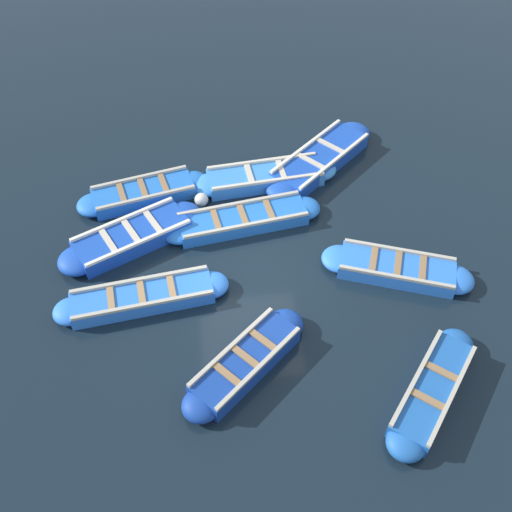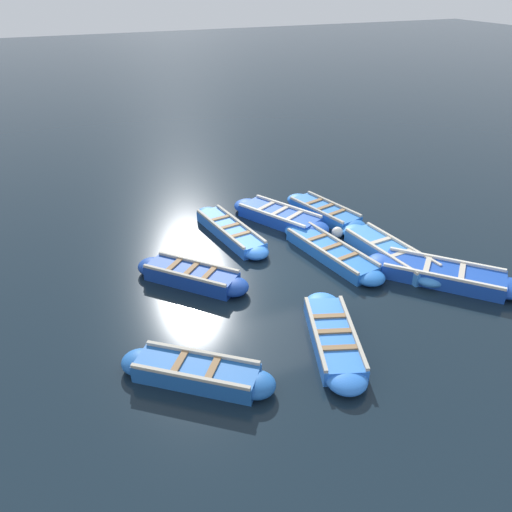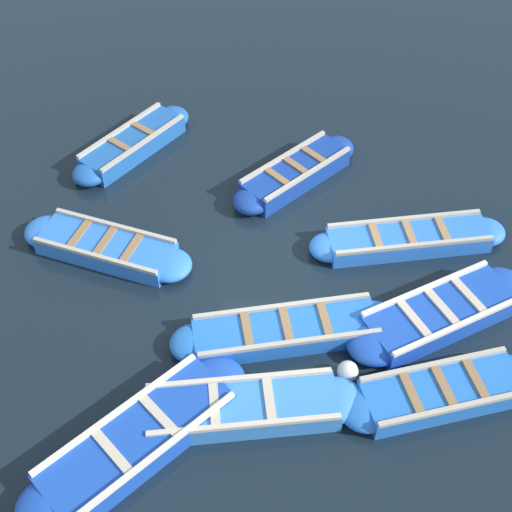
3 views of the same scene
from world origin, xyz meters
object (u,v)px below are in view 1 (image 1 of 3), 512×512
(boat_mid_row, at_px, (432,391))
(boat_alongside, at_px, (132,237))
(boat_near_quay, at_px, (397,269))
(boat_outer_left, at_px, (142,298))
(boat_broadside, at_px, (320,159))
(boat_tucked, at_px, (243,220))
(boat_stern_in, at_px, (245,362))
(buoy_orange_near, at_px, (201,200))
(boat_far_corner, at_px, (144,193))
(boat_inner_gap, at_px, (265,177))

(boat_mid_row, distance_m, boat_alongside, 7.35)
(boat_near_quay, relative_size, boat_outer_left, 0.91)
(boat_broadside, xyz_separation_m, boat_tucked, (2.04, -2.20, -0.03))
(boat_outer_left, bearing_deg, boat_near_quay, 93.05)
(boat_mid_row, bearing_deg, boat_near_quay, 178.32)
(boat_broadside, height_order, boat_tucked, boat_broadside)
(boat_near_quay, bearing_deg, boat_alongside, -104.26)
(boat_broadside, relative_size, boat_alongside, 0.98)
(boat_near_quay, distance_m, boat_alongside, 6.07)
(boat_outer_left, relative_size, boat_stern_in, 1.36)
(boat_outer_left, xyz_separation_m, boat_stern_in, (1.81, 2.06, 0.03))
(boat_stern_in, distance_m, buoy_orange_near, 4.81)
(boat_far_corner, xyz_separation_m, boat_stern_in, (5.13, 2.14, 0.03))
(boat_far_corner, bearing_deg, boat_broadside, 100.93)
(boat_near_quay, distance_m, boat_broadside, 4.05)
(boat_inner_gap, bearing_deg, boat_near_quay, 37.78)
(boat_far_corner, bearing_deg, boat_mid_row, 42.72)
(boat_mid_row, bearing_deg, boat_alongside, -127.99)
(boat_mid_row, relative_size, boat_far_corner, 0.86)
(boat_far_corner, height_order, boat_alongside, boat_alongside)
(boat_outer_left, distance_m, boat_inner_gap, 4.72)
(boat_mid_row, relative_size, boat_outer_left, 0.77)
(buoy_orange_near, bearing_deg, boat_mid_row, 36.21)
(boat_broadside, xyz_separation_m, boat_outer_left, (4.20, -4.51, -0.02))
(boat_stern_in, bearing_deg, boat_near_quay, 120.87)
(boat_tucked, bearing_deg, boat_near_quay, 60.43)
(boat_inner_gap, xyz_separation_m, buoy_orange_near, (0.70, -1.65, -0.01))
(boat_mid_row, distance_m, boat_far_corner, 8.23)
(boat_stern_in, bearing_deg, boat_broadside, 157.84)
(boat_mid_row, distance_m, boat_inner_gap, 6.85)
(boat_alongside, bearing_deg, buoy_orange_near, 125.09)
(boat_outer_left, height_order, boat_stern_in, boat_stern_in)
(boat_stern_in, xyz_separation_m, buoy_orange_near, (-4.76, -0.71, -0.03))
(boat_near_quay, distance_m, boat_inner_gap, 4.23)
(boat_broadside, distance_m, boat_stern_in, 6.49)
(boat_broadside, height_order, boat_far_corner, boat_broadside)
(boat_mid_row, relative_size, buoy_orange_near, 8.59)
(boat_near_quay, height_order, boat_stern_in, boat_stern_in)
(boat_far_corner, relative_size, boat_outer_left, 0.90)
(boat_near_quay, relative_size, buoy_orange_near, 10.05)
(buoy_orange_near, bearing_deg, boat_alongside, -54.91)
(boat_alongside, relative_size, boat_outer_left, 0.94)
(boat_inner_gap, bearing_deg, boat_outer_left, -39.44)
(boat_near_quay, xyz_separation_m, buoy_orange_near, (-2.65, -4.25, 0.00))
(boat_broadside, height_order, boat_inner_gap, boat_broadside)
(boat_near_quay, xyz_separation_m, boat_tucked, (-1.86, -3.28, -0.00))
(boat_broadside, height_order, boat_stern_in, boat_stern_in)
(boat_alongside, bearing_deg, boat_near_quay, 75.74)
(boat_outer_left, xyz_separation_m, buoy_orange_near, (-2.94, 1.34, 0.00))
(boat_mid_row, xyz_separation_m, boat_alongside, (-4.53, -5.79, -0.00))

